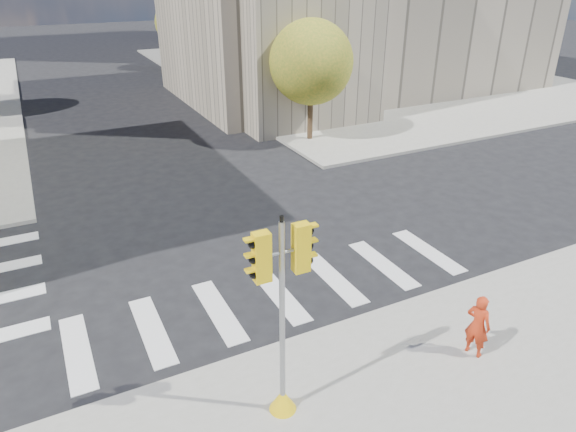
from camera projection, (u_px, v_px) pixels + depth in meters
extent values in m
plane|color=black|center=(254.00, 261.00, 16.19)|extent=(160.00, 160.00, 0.00)
cube|color=gray|center=(346.00, 70.00, 45.09)|extent=(28.00, 40.00, 0.15)
cylinder|color=#382616|center=(310.00, 119.00, 26.72)|extent=(0.28, 0.28, 2.38)
sphere|color=#537120|center=(311.00, 62.00, 25.45)|extent=(4.20, 4.20, 4.20)
cylinder|color=#382616|center=(228.00, 77.00, 36.32)|extent=(0.28, 0.28, 2.52)
sphere|color=#537120|center=(226.00, 31.00, 34.95)|extent=(4.60, 4.60, 4.60)
cylinder|color=#382616|center=(181.00, 55.00, 46.00)|extent=(0.28, 0.28, 2.27)
sphere|color=#537120|center=(178.00, 23.00, 44.80)|extent=(4.00, 4.00, 4.00)
cylinder|color=black|center=(285.00, 49.00, 28.83)|extent=(0.12, 0.12, 8.00)
cylinder|color=black|center=(205.00, 26.00, 40.06)|extent=(0.12, 0.12, 8.00)
cone|color=yellow|center=(283.00, 400.00, 10.49)|extent=(0.56, 0.56, 0.50)
cylinder|color=gray|center=(282.00, 324.00, 9.65)|extent=(0.11, 0.11, 4.32)
cylinder|color=black|center=(282.00, 219.00, 8.67)|extent=(0.07, 0.07, 0.12)
cylinder|color=gray|center=(282.00, 252.00, 8.96)|extent=(0.90, 0.07, 0.06)
cube|color=yellow|center=(262.00, 257.00, 8.81)|extent=(0.30, 0.22, 0.95)
cube|color=yellow|center=(301.00, 248.00, 9.11)|extent=(0.30, 0.22, 0.95)
imported|color=red|center=(478.00, 325.00, 11.77)|extent=(0.55, 0.68, 1.60)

